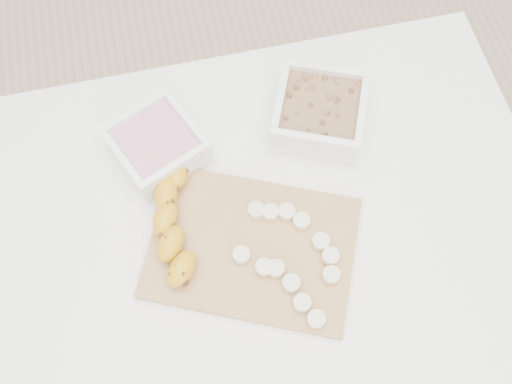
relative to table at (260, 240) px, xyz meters
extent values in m
plane|color=#C6AD89|center=(0.00, 0.00, -0.65)|extent=(3.50, 3.50, 0.00)
cube|color=white|center=(0.00, 0.00, 0.08)|extent=(1.00, 0.70, 0.04)
cylinder|color=white|center=(0.44, -0.29, -0.30)|extent=(0.05, 0.05, 0.71)
cylinder|color=white|center=(-0.44, 0.29, -0.30)|extent=(0.05, 0.05, 0.71)
cylinder|color=white|center=(0.44, 0.29, -0.30)|extent=(0.05, 0.05, 0.71)
cube|color=white|center=(-0.15, 0.17, 0.13)|extent=(0.18, 0.18, 0.07)
cube|color=pink|center=(-0.15, 0.17, 0.13)|extent=(0.15, 0.15, 0.04)
cube|color=white|center=(0.15, 0.17, 0.13)|extent=(0.20, 0.20, 0.07)
cube|color=brown|center=(0.15, 0.17, 0.13)|extent=(0.17, 0.17, 0.04)
cube|color=tan|center=(-0.02, -0.04, 0.10)|extent=(0.40, 0.35, 0.01)
cylinder|color=beige|center=(0.00, 0.01, 0.12)|extent=(0.03, 0.03, 0.01)
cylinder|color=beige|center=(0.02, 0.00, 0.12)|extent=(0.03, 0.03, 0.01)
cylinder|color=beige|center=(0.05, 0.00, 0.12)|extent=(0.03, 0.03, 0.01)
cylinder|color=beige|center=(0.07, -0.02, 0.12)|extent=(0.03, 0.03, 0.01)
cylinder|color=beige|center=(0.09, -0.06, 0.12)|extent=(0.03, 0.03, 0.01)
cylinder|color=beige|center=(0.10, -0.09, 0.12)|extent=(0.03, 0.03, 0.01)
cylinder|color=beige|center=(0.09, -0.12, 0.12)|extent=(0.03, 0.03, 0.01)
cylinder|color=beige|center=(-0.04, -0.06, 0.12)|extent=(0.03, 0.03, 0.01)
cylinder|color=beige|center=(-0.01, -0.09, 0.12)|extent=(0.03, 0.03, 0.01)
cylinder|color=beige|center=(0.00, -0.09, 0.12)|extent=(0.03, 0.03, 0.01)
cylinder|color=beige|center=(0.02, -0.12, 0.12)|extent=(0.03, 0.03, 0.01)
cylinder|color=beige|center=(0.03, -0.15, 0.12)|extent=(0.03, 0.03, 0.01)
cylinder|color=beige|center=(0.05, -0.18, 0.12)|extent=(0.03, 0.03, 0.01)
camera|label=1|loc=(-0.08, -0.33, 1.00)|focal=40.00mm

